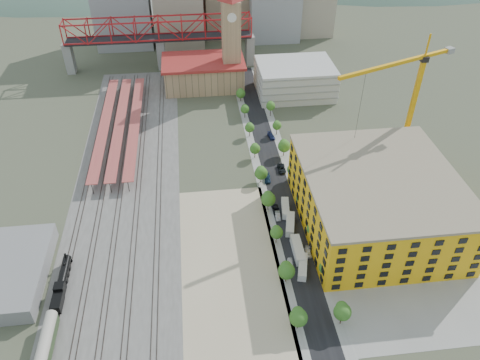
{
  "coord_description": "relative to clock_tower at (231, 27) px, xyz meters",
  "views": [
    {
      "loc": [
        -11.91,
        -122.71,
        100.85
      ],
      "look_at": [
        1.84,
        -5.93,
        10.0
      ],
      "focal_mm": 35.0,
      "sensor_mm": 36.0,
      "label": 1
    }
  ],
  "objects": [
    {
      "name": "site_trailer_b",
      "position": [
        8.0,
        -109.99,
        -27.28
      ],
      "size": [
        2.82,
        10.35,
        2.83
      ],
      "primitive_type": "cube",
      "rotation": [
        0.0,
        0.0,
        -0.01
      ],
      "color": "silver",
      "rests_on": "ground"
    },
    {
      "name": "construction_building",
      "position": [
        34.0,
        -99.99,
        -19.29
      ],
      "size": [
        44.6,
        50.6,
        18.8
      ],
      "color": "yellow",
      "rests_on": "ground"
    },
    {
      "name": "site_trailer_d",
      "position": [
        8.0,
        -91.18,
        -27.5
      ],
      "size": [
        3.55,
        8.98,
        2.39
      ],
      "primitive_type": "cube",
      "rotation": [
        0.0,
        0.0,
        -0.15
      ],
      "color": "silver",
      "rests_on": "ground"
    },
    {
      "name": "site_trailer_c",
      "position": [
        8.0,
        -98.89,
        -27.42
      ],
      "size": [
        4.54,
        9.68,
        2.56
      ],
      "primitive_type": "cube",
      "rotation": [
        0.0,
        0.0,
        -0.23
      ],
      "color": "silver",
      "rests_on": "ground"
    },
    {
      "name": "distant_hills",
      "position": [
        37.28,
        180.01,
        -108.23
      ],
      "size": [
        647.0,
        264.0,
        227.0
      ],
      "color": "#4C6B59",
      "rests_on": "ground"
    },
    {
      "name": "street_asphalt",
      "position": [
        8.0,
        -64.99,
        -28.67
      ],
      "size": [
        12.0,
        170.0,
        0.06
      ],
      "primitive_type": "cube",
      "color": "black",
      "rests_on": "ground"
    },
    {
      "name": "car_4",
      "position": [
        11.0,
        -110.79,
        -28.03
      ],
      "size": [
        1.65,
        3.96,
        1.34
      ],
      "primitive_type": "imported",
      "rotation": [
        0.0,
        0.0,
        0.02
      ],
      "color": "silver",
      "rests_on": "ground"
    },
    {
      "name": "ground",
      "position": [
        -8.0,
        -79.99,
        -28.7
      ],
      "size": [
        400.0,
        400.0,
        0.0
      ],
      "primitive_type": "plane",
      "color": "#474C38",
      "rests_on": "ground"
    },
    {
      "name": "street_trees",
      "position": [
        8.0,
        -74.99,
        -28.7
      ],
      "size": [
        15.4,
        124.4,
        8.0
      ],
      "color": "#2A6B20",
      "rests_on": "ground"
    },
    {
      "name": "sidewalk_east",
      "position": [
        13.5,
        -64.99,
        -28.68
      ],
      "size": [
        3.0,
        170.0,
        0.04
      ],
      "primitive_type": "cube",
      "color": "gray",
      "rests_on": "ground"
    },
    {
      "name": "parking_garage",
      "position": [
        28.0,
        -9.99,
        -21.7
      ],
      "size": [
        34.0,
        26.0,
        14.0
      ],
      "primitive_type": "cube",
      "color": "silver",
      "rests_on": "ground"
    },
    {
      "name": "site_trailer_a",
      "position": [
        8.0,
        -116.4,
        -27.48
      ],
      "size": [
        4.61,
        9.2,
        2.44
      ],
      "primitive_type": "cube",
      "rotation": [
        0.0,
        0.0,
        -0.27
      ],
      "color": "silver",
      "rests_on": "ground"
    },
    {
      "name": "car_0",
      "position": [
        5.0,
        -114.15,
        -28.05
      ],
      "size": [
        1.86,
        3.93,
        1.3
      ],
      "primitive_type": "imported",
      "rotation": [
        0.0,
        0.0,
        -0.09
      ],
      "color": "white",
      "rests_on": "ground"
    },
    {
      "name": "warehouse",
      "position": [
        -74.0,
        -109.99,
        -26.2
      ],
      "size": [
        22.0,
        32.0,
        5.0
      ],
      "primitive_type": "cube",
      "color": "gray",
      "rests_on": "ground"
    },
    {
      "name": "tower_crane",
      "position": [
        51.39,
        -71.66,
        1.6
      ],
      "size": [
        43.37,
        18.41,
        49.1
      ],
      "color": "#F9AC10",
      "rests_on": "ground"
    },
    {
      "name": "locomotive",
      "position": [
        -58.0,
        -114.44,
        -26.85
      ],
      "size": [
        2.57,
        19.81,
        4.95
      ],
      "color": "black",
      "rests_on": "ground"
    },
    {
      "name": "coach",
      "position": [
        -58.0,
        -134.45,
        -25.94
      ],
      "size": [
        2.84,
        16.51,
        5.18
      ],
      "color": "#2B3D21",
      "rests_on": "ground"
    },
    {
      "name": "car_1",
      "position": [
        5.0,
        -94.01,
        -27.97
      ],
      "size": [
        1.9,
        4.53,
        1.45
      ],
      "primitive_type": "imported",
      "rotation": [
        0.0,
        0.0,
        -0.08
      ],
      "color": "gray",
      "rests_on": "ground"
    },
    {
      "name": "construction_pad",
      "position": [
        37.0,
        -99.99,
        -28.67
      ],
      "size": [
        50.0,
        90.0,
        0.06
      ],
      "primitive_type": "cube",
      "color": "gray",
      "rests_on": "ground"
    },
    {
      "name": "sidewalk_west",
      "position": [
        2.5,
        -64.99,
        -28.68
      ],
      "size": [
        3.0,
        170.0,
        0.04
      ],
      "primitive_type": "cube",
      "color": "gray",
      "rests_on": "ground"
    },
    {
      "name": "car_3",
      "position": [
        5.0,
        -74.35,
        -27.96
      ],
      "size": [
        2.7,
        5.28,
        1.47
      ],
      "primitive_type": "imported",
      "rotation": [
        0.0,
        0.0,
        -0.13
      ],
      "color": "#1A324E",
      "rests_on": "ground"
    },
    {
      "name": "car_5",
      "position": [
        11.0,
        -110.12,
        -28.02
      ],
      "size": [
        2.09,
        4.28,
        1.35
      ],
      "primitive_type": "imported",
      "rotation": [
        0.0,
        0.0,
        -0.17
      ],
      "color": "#959499",
      "rests_on": "ground"
    },
    {
      "name": "truss_bridge",
      "position": [
        -33.0,
        25.01,
        -9.83
      ],
      "size": [
        94.0,
        9.6,
        25.6
      ],
      "color": "gray",
      "rests_on": "ground"
    },
    {
      "name": "platform_canopies",
      "position": [
        -49.0,
        -34.99,
        -24.7
      ],
      "size": [
        16.0,
        80.0,
        4.12
      ],
      "color": "#B35045",
      "rests_on": "ground"
    },
    {
      "name": "car_6",
      "position": [
        11.0,
        -69.19,
        -27.91
      ],
      "size": [
        2.85,
        5.78,
        1.58
      ],
      "primitive_type": "imported",
      "rotation": [
        0.0,
        0.0,
        -0.04
      ],
      "color": "black",
      "rests_on": "ground"
    },
    {
      "name": "clock_tower",
      "position": [
        0.0,
        0.0,
        0.0
      ],
      "size": [
        12.0,
        12.0,
        52.0
      ],
      "color": "tan",
      "rests_on": "ground"
    },
    {
      "name": "station_hall",
      "position": [
        -13.0,
        2.01,
        -22.03
      ],
      "size": [
        38.0,
        24.0,
        13.1
      ],
      "color": "tan",
      "rests_on": "ground"
    },
    {
      "name": "car_7",
      "position": [
        11.0,
        -46.94,
        -27.97
      ],
      "size": [
        2.84,
        5.3,
        1.46
      ],
      "primitive_type": "imported",
      "rotation": [
        0.0,
        0.0,
        0.16
      ],
      "color": "navy",
      "rests_on": "ground"
    },
    {
      "name": "dirt_lot",
      "position": [
        -12.0,
        -111.49,
        -28.67
      ],
      "size": [
        28.0,
        67.0,
        0.06
      ],
      "primitive_type": "cube",
      "color": "tan",
      "rests_on": "ground"
    },
    {
      "name": "car_2",
      "position": [
        5.0,
        -90.83,
        -28.03
      ],
      "size": [
        2.52,
        4.94,
        1.34
      ],
      "primitive_type": "imported",
      "rotation": [
        0.0,
        0.0,
        0.06
      ],
      "color": "black",
      "rests_on": "ground"
    },
    {
      "name": "ballast_strip",
      "position": [
        -44.0,
        -62.49,
        -28.67
      ],
      "size": [
        36.0,
        165.0,
        0.06
      ],
      "primitive_type": "cube",
      "color": "#605E59",
      "rests_on": "ground"
    },
    {
      "name": "rail_tracks",
      "position": [
        -45.8,
        -62.49,
        -28.55
      ],
      "size": [
        26.56,
        160.0,
        0.18
      ],
      "color": "#382B23",
      "rests_on": "ground"
    }
  ]
}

